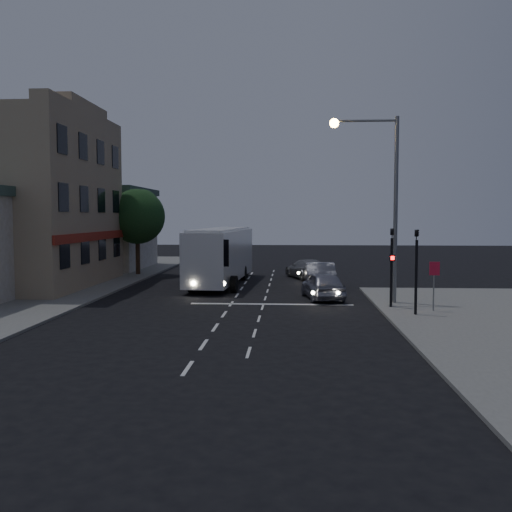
# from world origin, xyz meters

# --- Properties ---
(ground) EXTENTS (120.00, 120.00, 0.00)m
(ground) POSITION_xyz_m (0.00, 0.00, 0.00)
(ground) COLOR black
(sidewalk_far) EXTENTS (12.00, 50.00, 0.12)m
(sidewalk_far) POSITION_xyz_m (-13.00, 8.00, 0.06)
(sidewalk_far) COLOR slate
(sidewalk_far) RESTS_ON ground
(road_markings) EXTENTS (8.00, 30.55, 0.01)m
(road_markings) POSITION_xyz_m (1.29, 3.31, 0.00)
(road_markings) COLOR silver
(road_markings) RESTS_ON ground
(tour_bus) EXTENTS (3.16, 11.75, 3.57)m
(tour_bus) POSITION_xyz_m (-1.49, 10.24, 1.93)
(tour_bus) COLOR silver
(tour_bus) RESTS_ON ground
(car_suv) EXTENTS (2.38, 4.53, 1.47)m
(car_suv) POSITION_xyz_m (4.61, 3.80, 0.73)
(car_suv) COLOR gray
(car_suv) RESTS_ON ground
(car_sedan_a) EXTENTS (1.70, 4.81, 1.58)m
(car_sedan_a) POSITION_xyz_m (4.68, 8.53, 0.79)
(car_sedan_a) COLOR gray
(car_sedan_a) RESTS_ON ground
(car_sedan_b) EXTENTS (3.30, 5.04, 1.36)m
(car_sedan_b) POSITION_xyz_m (4.05, 13.68, 0.68)
(car_sedan_b) COLOR gray
(car_sedan_b) RESTS_ON ground
(traffic_signal_main) EXTENTS (0.25, 0.35, 4.10)m
(traffic_signal_main) POSITION_xyz_m (7.60, 0.78, 2.42)
(traffic_signal_main) COLOR black
(traffic_signal_main) RESTS_ON sidewalk_near
(traffic_signal_side) EXTENTS (0.18, 0.15, 4.10)m
(traffic_signal_side) POSITION_xyz_m (8.30, -1.20, 2.42)
(traffic_signal_side) COLOR black
(traffic_signal_side) RESTS_ON sidewalk_near
(regulatory_sign) EXTENTS (0.45, 0.12, 2.20)m
(regulatory_sign) POSITION_xyz_m (9.30, -0.24, 1.60)
(regulatory_sign) COLOR slate
(regulatory_sign) RESTS_ON sidewalk_near
(streetlight) EXTENTS (3.32, 0.44, 9.00)m
(streetlight) POSITION_xyz_m (7.34, 2.20, 5.73)
(streetlight) COLOR slate
(streetlight) RESTS_ON sidewalk_near
(main_building) EXTENTS (10.12, 12.00, 11.00)m
(main_building) POSITION_xyz_m (-13.96, 8.00, 5.16)
(main_building) COLOR tan
(main_building) RESTS_ON sidewalk_far
(low_building_north) EXTENTS (9.40, 9.40, 6.50)m
(low_building_north) POSITION_xyz_m (-13.50, 20.00, 3.39)
(low_building_north) COLOR #A49C8C
(low_building_north) RESTS_ON sidewalk_far
(street_tree) EXTENTS (4.00, 4.00, 6.20)m
(street_tree) POSITION_xyz_m (-8.21, 15.02, 4.50)
(street_tree) COLOR black
(street_tree) RESTS_ON sidewalk_far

